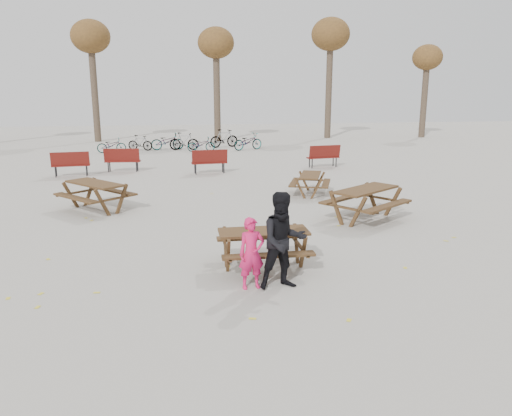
{
  "coord_description": "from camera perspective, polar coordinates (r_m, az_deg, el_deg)",
  "views": [
    {
      "loc": [
        -1.62,
        -9.5,
        3.58
      ],
      "look_at": [
        0.0,
        1.0,
        1.0
      ],
      "focal_mm": 35.0,
      "sensor_mm": 36.0,
      "label": 1
    }
  ],
  "objects": [
    {
      "name": "fallen_leaves",
      "position": [
        12.7,
        1.2,
        -2.71
      ],
      "size": [
        11.0,
        11.0,
        0.01
      ],
      "primitive_type": null,
      "color": "gold",
      "rests_on": "ground"
    },
    {
      "name": "bicycle_row",
      "position": [
        29.51,
        -7.59,
        7.52
      ],
      "size": [
        9.5,
        2.69,
        1.1
      ],
      "color": "black",
      "rests_on": "ground"
    },
    {
      "name": "soda_bottle",
      "position": [
        9.87,
        -0.75,
        -2.42
      ],
      "size": [
        0.07,
        0.07,
        0.17
      ],
      "color": "silver",
      "rests_on": "main_picnic_table"
    },
    {
      "name": "picnic_table_far",
      "position": [
        17.13,
        6.19,
        2.7
      ],
      "size": [
        1.77,
        1.96,
        0.7
      ],
      "primitive_type": null,
      "rotation": [
        0.0,
        0.0,
        1.23
      ],
      "color": "#362213",
      "rests_on": "ground"
    },
    {
      "name": "bread_roll",
      "position": [
        10.02,
        3.14,
        -2.27
      ],
      "size": [
        0.14,
        0.06,
        0.05
      ],
      "primitive_type": "ellipsoid",
      "color": "tan",
      "rests_on": "food_tray"
    },
    {
      "name": "food_tray",
      "position": [
        10.03,
        3.14,
        -2.5
      ],
      "size": [
        0.18,
        0.11,
        0.03
      ],
      "primitive_type": "cube",
      "color": "white",
      "rests_on": "main_picnic_table"
    },
    {
      "name": "child",
      "position": [
        9.03,
        -0.51,
        -5.21
      ],
      "size": [
        0.52,
        0.39,
        1.32
      ],
      "primitive_type": "imported",
      "rotation": [
        0.0,
        0.0,
        0.15
      ],
      "color": "#D41A58",
      "rests_on": "ground"
    },
    {
      "name": "main_picnic_table",
      "position": [
        10.09,
        0.87,
        -3.61
      ],
      "size": [
        1.8,
        1.45,
        0.78
      ],
      "color": "#362213",
      "rests_on": "ground"
    },
    {
      "name": "picnic_table_east",
      "position": [
        14.03,
        12.39,
        0.42
      ],
      "size": [
        2.64,
        2.55,
        0.89
      ],
      "primitive_type": null,
      "rotation": [
        0.0,
        0.0,
        0.62
      ],
      "color": "#362213",
      "rests_on": "ground"
    },
    {
      "name": "adult",
      "position": [
        8.98,
        3.15,
        -3.78
      ],
      "size": [
        0.95,
        0.78,
        1.79
      ],
      "primitive_type": "imported",
      "rotation": [
        0.0,
        0.0,
        0.13
      ],
      "color": "black",
      "rests_on": "ground"
    },
    {
      "name": "park_bench_row",
      "position": [
        21.8,
        -8.16,
        5.44
      ],
      "size": [
        12.52,
        1.65,
        1.03
      ],
      "color": "maroon",
      "rests_on": "ground"
    },
    {
      "name": "picnic_table_north",
      "position": [
        15.53,
        -17.85,
        1.26
      ],
      "size": [
        2.49,
        2.52,
        0.85
      ],
      "primitive_type": null,
      "rotation": [
        0.0,
        0.0,
        -0.84
      ],
      "color": "#362213",
      "rests_on": "ground"
    },
    {
      "name": "ground",
      "position": [
        10.28,
        0.86,
        -6.73
      ],
      "size": [
        80.0,
        80.0,
        0.0
      ],
      "primitive_type": "plane",
      "color": "gray",
      "rests_on": "ground"
    },
    {
      "name": "tree_row",
      "position": [
        34.84,
        -4.85,
        17.92
      ],
      "size": [
        32.17,
        3.52,
        8.26
      ],
      "color": "#382B21",
      "rests_on": "ground"
    }
  ]
}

